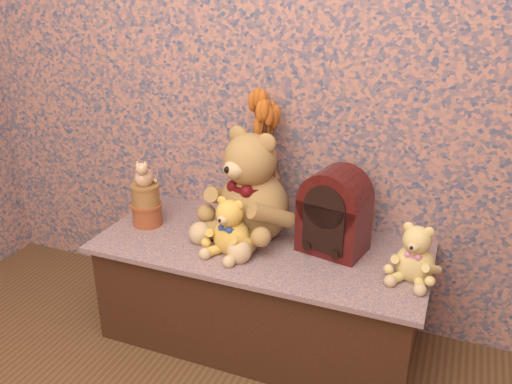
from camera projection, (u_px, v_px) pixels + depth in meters
display_shelf at (261, 291)px, 2.13m from camera, size 1.28×0.58×0.43m
teddy_large at (254, 180)px, 2.04m from camera, size 0.51×0.55×0.47m
teddy_medium at (231, 223)px, 1.95m from camera, size 0.22×0.25×0.24m
teddy_small at (417, 249)px, 1.78m from camera, size 0.21×0.24×0.22m
cathedral_radio at (335, 210)px, 1.94m from camera, size 0.27×0.22×0.33m
ceramic_vase at (263, 201)px, 2.16m from camera, size 0.15×0.15×0.22m
dried_stalks at (264, 120)px, 2.03m from camera, size 0.31×0.31×0.46m
biscuit_tin_lower at (147, 214)px, 2.19m from camera, size 0.15×0.15×0.09m
biscuit_tin_upper at (146, 195)px, 2.16m from camera, size 0.15×0.15×0.09m
cat_figurine at (144, 172)px, 2.12m from camera, size 0.12×0.12×0.12m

